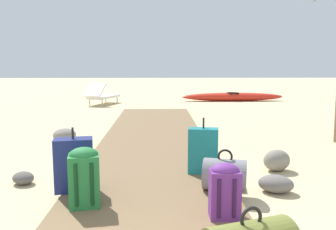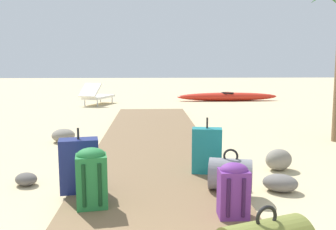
{
  "view_description": "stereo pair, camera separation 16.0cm",
  "coord_description": "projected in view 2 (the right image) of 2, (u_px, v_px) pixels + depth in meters",
  "views": [
    {
      "loc": [
        0.1,
        -0.73,
        1.46
      ],
      "look_at": [
        0.26,
        5.54,
        0.55
      ],
      "focal_mm": 38.79,
      "sensor_mm": 36.0,
      "label": 1
    },
    {
      "loc": [
        -0.06,
        -0.73,
        1.46
      ],
      "look_at": [
        0.26,
        5.54,
        0.55
      ],
      "focal_mm": 38.79,
      "sensor_mm": 36.0,
      "label": 2
    }
  ],
  "objects": [
    {
      "name": "suitcase_navy",
      "position": [
        79.0,
        165.0,
        3.88
      ],
      "size": [
        0.44,
        0.29,
        0.7
      ],
      "color": "navy",
      "rests_on": "boardwalk"
    },
    {
      "name": "rock_left_mid",
      "position": [
        63.0,
        135.0,
        6.72
      ],
      "size": [
        0.53,
        0.54,
        0.24
      ],
      "primitive_type": "ellipsoid",
      "rotation": [
        0.0,
        0.0,
        1.85
      ],
      "color": "gray",
      "rests_on": "ground"
    },
    {
      "name": "rock_right_far",
      "position": [
        280.0,
        183.0,
        4.14
      ],
      "size": [
        0.47,
        0.41,
        0.2
      ],
      "primitive_type": "ellipsoid",
      "rotation": [
        0.0,
        0.0,
        2.8
      ],
      "color": "slate",
      "rests_on": "ground"
    },
    {
      "name": "backpack_green",
      "position": [
        92.0,
        176.0,
        3.46
      ],
      "size": [
        0.33,
        0.3,
        0.58
      ],
      "color": "#237538",
      "rests_on": "boardwalk"
    },
    {
      "name": "boardwalk",
      "position": [
        154.0,
        150.0,
        5.9
      ],
      "size": [
        1.86,
        10.08,
        0.08
      ],
      "primitive_type": "cube",
      "color": "brown",
      "rests_on": "ground"
    },
    {
      "name": "kayak",
      "position": [
        227.0,
        97.0,
        13.92
      ],
      "size": [
        3.89,
        0.62,
        0.33
      ],
      "color": "red",
      "rests_on": "ground"
    },
    {
      "name": "rock_right_mid",
      "position": [
        279.0,
        160.0,
        4.95
      ],
      "size": [
        0.46,
        0.42,
        0.29
      ],
      "primitive_type": "ellipsoid",
      "rotation": [
        0.0,
        0.0,
        0.37
      ],
      "color": "gray",
      "rests_on": "ground"
    },
    {
      "name": "duffel_bag_grey",
      "position": [
        230.0,
        174.0,
        3.94
      ],
      "size": [
        0.53,
        0.45,
        0.46
      ],
      "color": "slate",
      "rests_on": "boardwalk"
    },
    {
      "name": "backpack_purple",
      "position": [
        234.0,
        189.0,
        3.24
      ],
      "size": [
        0.27,
        0.23,
        0.5
      ],
      "color": "#6B2D84",
      "rests_on": "boardwalk"
    },
    {
      "name": "ground_plane",
      "position": [
        155.0,
        171.0,
        4.91
      ],
      "size": [
        60.0,
        60.0,
        0.0
      ],
      "primitive_type": "plane",
      "color": "#CCB789"
    },
    {
      "name": "lounge_chair",
      "position": [
        97.0,
        95.0,
        12.62
      ],
      "size": [
        1.1,
        1.67,
        0.76
      ],
      "color": "white",
      "rests_on": "ground"
    },
    {
      "name": "rock_left_near",
      "position": [
        26.0,
        179.0,
        4.35
      ],
      "size": [
        0.37,
        0.36,
        0.15
      ],
      "primitive_type": "ellipsoid",
      "rotation": [
        0.0,
        0.0,
        2.49
      ],
      "color": "#5B5651",
      "rests_on": "ground"
    },
    {
      "name": "suitcase_teal",
      "position": [
        207.0,
        150.0,
        4.55
      ],
      "size": [
        0.39,
        0.25,
        0.7
      ],
      "color": "#197A7F",
      "rests_on": "boardwalk"
    }
  ]
}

